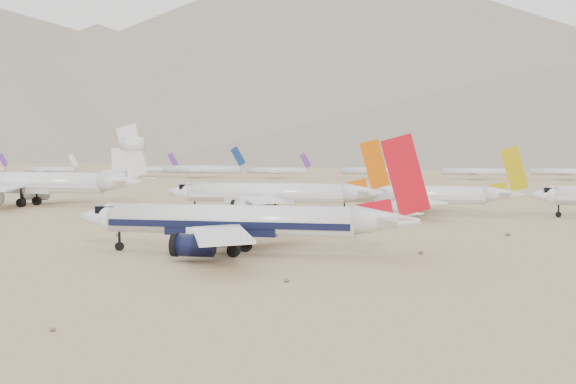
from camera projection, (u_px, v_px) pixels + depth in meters
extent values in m
plane|color=#8A7150|center=(260.00, 251.00, 123.32)|extent=(7000.00, 7000.00, 0.00)
cylinder|color=white|center=(230.00, 220.00, 119.27)|extent=(37.79, 4.47, 4.47)
cube|color=black|center=(230.00, 223.00, 119.30)|extent=(37.04, 4.53, 1.01)
sphere|color=white|center=(112.00, 217.00, 123.54)|extent=(4.47, 4.47, 4.47)
cube|color=black|center=(108.00, 209.00, 123.63)|extent=(3.13, 2.90, 1.12)
cone|color=white|center=(387.00, 221.00, 113.97)|extent=(9.45, 4.47, 4.47)
cube|color=white|center=(221.00, 235.00, 105.76)|extent=(14.60, 23.00, 0.70)
cube|color=white|center=(397.00, 220.00, 109.30)|extent=(6.00, 7.84, 0.27)
cylinder|color=black|center=(195.00, 245.00, 110.86)|extent=(5.25, 3.22, 3.22)
cube|color=white|center=(271.00, 218.00, 131.55)|extent=(14.60, 23.00, 0.70)
cube|color=white|center=(402.00, 215.00, 117.75)|extent=(6.00, 7.84, 0.27)
cylinder|color=black|center=(234.00, 232.00, 128.93)|extent=(5.25, 3.22, 3.22)
cube|color=#BA0A17|center=(405.00, 175.00, 113.03)|extent=(7.16, 0.36, 11.80)
cylinder|color=black|center=(119.00, 246.00, 123.53)|extent=(1.34, 0.56, 1.34)
cylinder|color=black|center=(234.00, 251.00, 116.09)|extent=(1.88, 1.12, 1.88)
cylinder|color=black|center=(246.00, 246.00, 122.18)|extent=(1.88, 1.12, 1.88)
sphere|color=white|center=(554.00, 195.00, 184.53)|extent=(4.45, 4.45, 4.45)
cube|color=black|center=(551.00, 190.00, 184.62)|extent=(3.11, 2.89, 1.11)
cylinder|color=black|center=(558.00, 214.00, 184.51)|extent=(1.33, 0.56, 1.33)
cylinder|color=white|center=(411.00, 195.00, 192.29)|extent=(34.61, 4.21, 4.21)
cube|color=silver|center=(411.00, 197.00, 192.32)|extent=(33.91, 4.27, 0.95)
sphere|color=white|center=(340.00, 194.00, 196.20)|extent=(4.21, 4.21, 4.21)
cube|color=black|center=(338.00, 189.00, 196.29)|extent=(2.94, 2.73, 1.05)
cone|color=white|center=(503.00, 194.00, 187.44)|extent=(8.65, 4.21, 4.21)
cube|color=white|center=(419.00, 201.00, 179.86)|extent=(13.37, 21.06, 0.65)
cube|color=white|center=(512.00, 193.00, 183.14)|extent=(5.49, 7.18, 0.25)
cylinder|color=silver|center=(400.00, 208.00, 184.53)|extent=(4.81, 3.03, 3.03)
cube|color=white|center=(426.00, 195.00, 203.59)|extent=(13.37, 21.06, 0.65)
cube|color=white|center=(510.00, 191.00, 190.91)|extent=(5.49, 7.18, 0.25)
cylinder|color=silver|center=(406.00, 203.00, 201.19)|extent=(4.81, 3.03, 3.03)
cube|color=#B49A08|center=(514.00, 169.00, 186.58)|extent=(6.56, 0.34, 10.81)
cylinder|color=black|center=(344.00, 211.00, 196.19)|extent=(1.26, 0.53, 1.26)
cylinder|color=black|center=(416.00, 212.00, 189.31)|extent=(1.77, 1.05, 1.77)
cylinder|color=black|center=(418.00, 210.00, 195.03)|extent=(1.77, 1.05, 1.77)
cylinder|color=white|center=(265.00, 193.00, 190.73)|extent=(37.91, 4.63, 4.63)
cube|color=silver|center=(265.00, 195.00, 190.76)|extent=(37.16, 4.70, 1.04)
sphere|color=white|center=(190.00, 192.00, 195.02)|extent=(4.63, 4.63, 4.63)
cube|color=black|center=(187.00, 187.00, 195.11)|extent=(3.24, 3.01, 1.16)
cone|color=white|center=(363.00, 193.00, 185.41)|extent=(9.48, 4.63, 4.63)
cube|color=white|center=(263.00, 200.00, 177.10)|extent=(14.64, 23.07, 0.72)
cube|color=white|center=(369.00, 191.00, 180.70)|extent=(6.02, 7.87, 0.28)
cylinder|color=silver|center=(246.00, 208.00, 182.22)|extent=(5.27, 3.34, 3.34)
cube|color=white|center=(290.00, 193.00, 203.12)|extent=(14.64, 23.07, 0.72)
cube|color=white|center=(374.00, 189.00, 189.23)|extent=(6.02, 7.87, 0.28)
cylinder|color=silver|center=(267.00, 202.00, 200.50)|extent=(5.27, 3.34, 3.34)
cube|color=#CD5403|center=(375.00, 164.00, 184.47)|extent=(7.19, 0.37, 11.84)
cylinder|color=black|center=(195.00, 211.00, 195.00)|extent=(1.39, 0.58, 1.39)
cylinder|color=black|center=(269.00, 212.00, 187.45)|extent=(1.95, 1.16, 1.95)
cylinder|color=black|center=(275.00, 210.00, 193.76)|extent=(1.95, 1.16, 1.95)
cylinder|color=white|center=(22.00, 182.00, 221.66)|extent=(47.74, 5.72, 5.72)
cube|color=silver|center=(22.00, 185.00, 221.70)|extent=(46.79, 5.80, 1.29)
cone|color=white|center=(121.00, 182.00, 214.96)|extent=(11.94, 5.72, 5.72)
cube|color=white|center=(120.00, 180.00, 209.05)|extent=(7.58, 9.91, 0.34)
cube|color=white|center=(65.00, 184.00, 237.20)|extent=(18.44, 29.06, 0.89)
cube|color=white|center=(137.00, 178.00, 219.75)|extent=(7.58, 9.91, 0.34)
cylinder|color=silver|center=(36.00, 193.00, 233.90)|extent=(6.63, 4.12, 4.12)
cube|color=white|center=(132.00, 151.00, 213.78)|extent=(9.05, 0.46, 14.91)
cylinder|color=white|center=(133.00, 144.00, 213.61)|extent=(5.97, 3.70, 3.70)
cylinder|color=black|center=(21.00, 203.00, 217.60)|extent=(2.40, 1.43, 2.40)
cylinder|color=black|center=(37.00, 201.00, 225.38)|extent=(2.40, 1.43, 2.40)
cube|color=#632C8D|center=(3.00, 160.00, 472.86)|extent=(6.69, 0.33, 8.43)
cylinder|color=silver|center=(50.00, 170.00, 472.05)|extent=(32.28, 3.19, 3.19)
cube|color=white|center=(73.00, 161.00, 468.34)|extent=(6.43, 0.32, 8.10)
cube|color=silver|center=(43.00, 171.00, 463.95)|extent=(8.50, 14.86, 0.32)
cube|color=silver|center=(57.00, 170.00, 480.21)|extent=(8.50, 14.86, 0.32)
cylinder|color=silver|center=(147.00, 170.00, 467.18)|extent=(34.64, 3.42, 3.42)
cube|color=#632C8D|center=(173.00, 160.00, 463.19)|extent=(6.90, 0.34, 8.69)
cube|color=silver|center=(141.00, 171.00, 458.48)|extent=(9.13, 15.95, 0.34)
cube|color=silver|center=(153.00, 170.00, 475.92)|extent=(9.13, 15.95, 0.34)
cylinder|color=silver|center=(202.00, 169.00, 450.28)|extent=(44.87, 4.43, 4.43)
cube|color=navy|center=(238.00, 156.00, 445.11)|extent=(8.94, 0.44, 11.25)
cube|color=silver|center=(195.00, 171.00, 439.02)|extent=(11.82, 20.65, 0.44)
cube|color=silver|center=(209.00, 170.00, 461.61)|extent=(11.82, 20.65, 0.44)
cylinder|color=silver|center=(277.00, 171.00, 444.02)|extent=(34.11, 3.37, 3.37)
cube|color=#632C8D|center=(305.00, 160.00, 440.09)|extent=(6.79, 0.34, 8.56)
cube|color=silver|center=(273.00, 172.00, 435.46)|extent=(8.99, 15.70, 0.34)
cube|color=silver|center=(281.00, 171.00, 452.64)|extent=(8.99, 15.70, 0.34)
cylinder|color=silver|center=(376.00, 171.00, 431.67)|extent=(37.56, 3.71, 3.71)
cube|color=white|center=(410.00, 159.00, 427.35)|extent=(7.48, 0.37, 9.42)
cube|color=silver|center=(374.00, 172.00, 422.25)|extent=(9.89, 17.29, 0.37)
cube|color=silver|center=(378.00, 172.00, 441.16)|extent=(9.89, 17.29, 0.37)
cylinder|color=silver|center=(477.00, 172.00, 419.78)|extent=(36.06, 3.56, 3.56)
cube|color=#632C8D|center=(511.00, 160.00, 415.62)|extent=(7.18, 0.36, 9.04)
cube|color=silver|center=(477.00, 173.00, 410.73)|extent=(9.50, 16.60, 0.36)
cube|color=silver|center=(477.00, 172.00, 428.88)|extent=(9.50, 16.60, 0.36)
cylinder|color=silver|center=(567.00, 172.00, 415.29)|extent=(35.79, 3.54, 3.54)
cube|color=silver|center=(569.00, 173.00, 406.31)|extent=(9.43, 16.48, 0.35)
cube|color=silver|center=(565.00, 172.00, 424.33)|extent=(9.43, 16.48, 0.35)
cone|color=slate|center=(98.00, 91.00, 1813.79)|extent=(1800.00, 1800.00, 300.00)
cone|color=slate|center=(326.00, 54.00, 1822.70)|extent=(2444.00, 2444.00, 470.00)
cone|color=slate|center=(566.00, 95.00, 1511.37)|extent=(1824.00, 1824.00, 240.00)
cone|color=slate|center=(29.00, 131.00, 1349.11)|extent=(855.00, 855.00, 95.00)
cone|color=slate|center=(559.00, 112.00, 1155.67)|extent=(1260.00, 1260.00, 140.00)
ellipsoid|color=brown|center=(118.00, 235.00, 144.19)|extent=(0.98, 0.98, 0.54)
ellipsoid|color=brown|center=(53.00, 329.00, 68.55)|extent=(0.56, 0.56, 0.31)
ellipsoid|color=brown|center=(287.00, 280.00, 93.95)|extent=(0.70, 0.70, 0.39)
ellipsoid|color=brown|center=(421.00, 252.00, 119.34)|extent=(0.84, 0.84, 0.46)
ellipsoid|color=brown|center=(508.00, 234.00, 144.74)|extent=(0.98, 0.98, 0.54)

